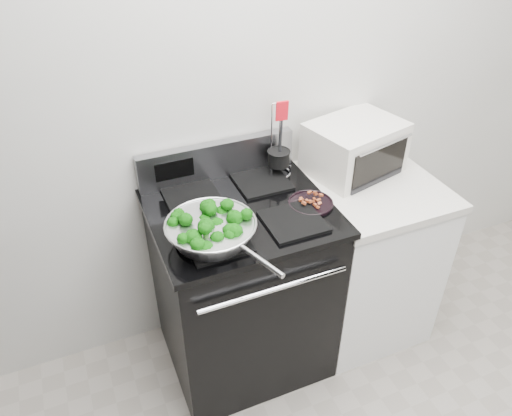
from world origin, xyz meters
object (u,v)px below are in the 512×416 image
skillet (211,230)px  toaster_oven (354,147)px  gas_range (242,286)px  utensil_holder (278,162)px  bacon_plate (311,201)px

skillet → toaster_oven: 0.90m
toaster_oven → gas_range: bearing=178.7°
skillet → utensil_holder: (0.46, 0.36, 0.01)m
bacon_plate → toaster_oven: bearing=32.7°
bacon_plate → utensil_holder: 0.30m
utensil_holder → toaster_oven: utensil_holder is taller
gas_range → bacon_plate: (0.30, -0.08, 0.48)m
skillet → bacon_plate: size_ratio=2.81×
skillet → utensil_holder: 0.59m
bacon_plate → utensil_holder: (-0.02, 0.29, 0.05)m
skillet → toaster_oven: toaster_oven is taller
gas_range → utensil_holder: bearing=36.9°
gas_range → bacon_plate: 0.57m
gas_range → utensil_holder: (0.28, 0.21, 0.53)m
gas_range → skillet: (-0.18, -0.16, 0.52)m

